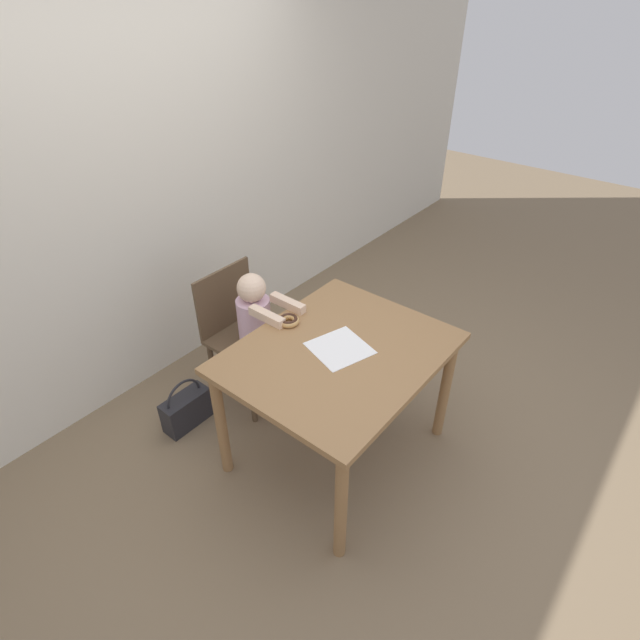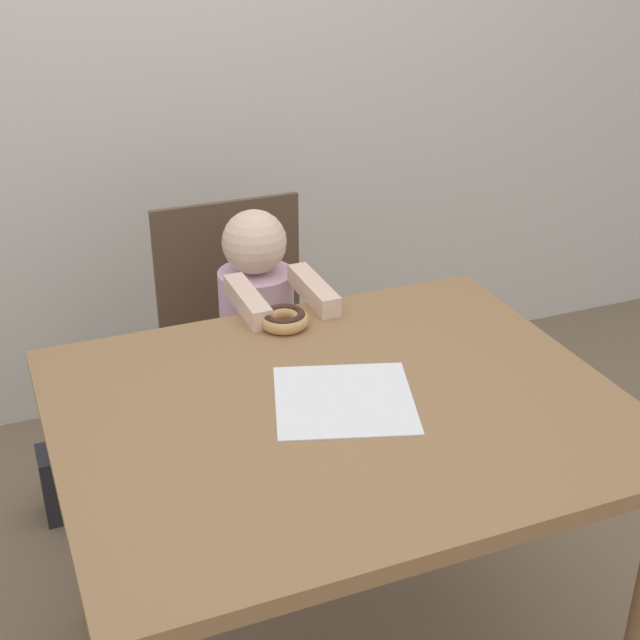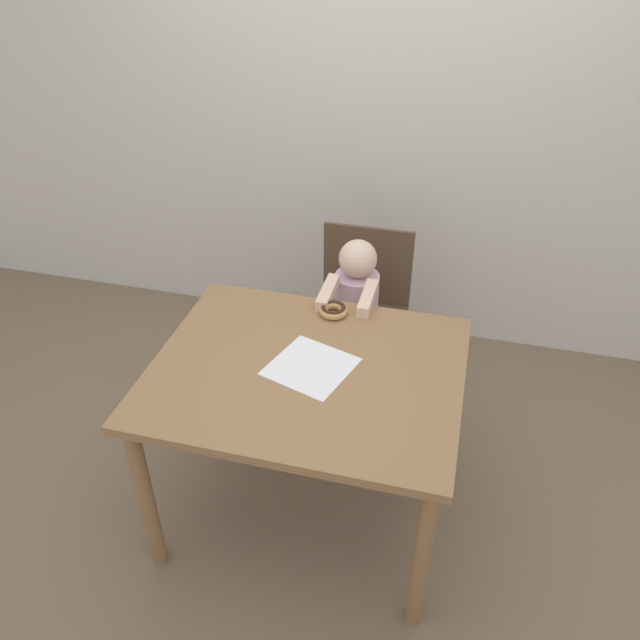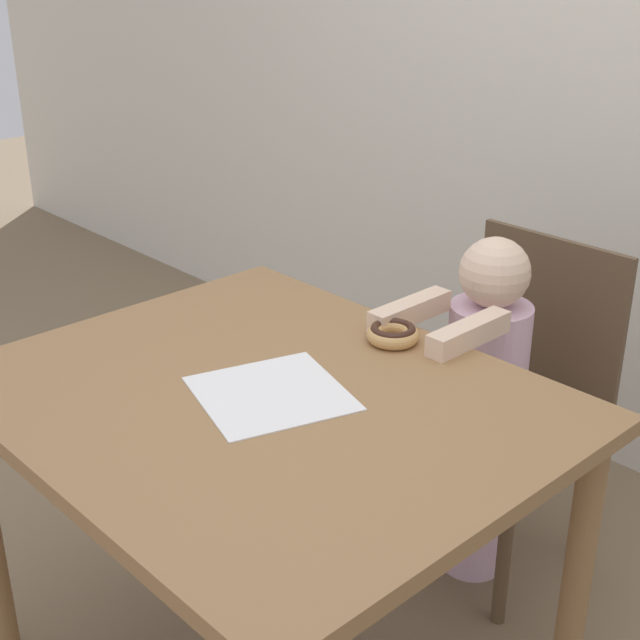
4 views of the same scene
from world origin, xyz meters
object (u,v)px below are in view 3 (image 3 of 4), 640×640
object	(u,v)px
handbag	(277,350)
donut	(333,310)
chair	(360,315)
child_figure	(355,326)

from	to	relation	value
handbag	donut	bearing A→B (deg)	-49.17
chair	handbag	size ratio (longest dim) A/B	2.56
chair	donut	xyz separation A→B (m)	(-0.03, -0.44, 0.31)
chair	child_figure	size ratio (longest dim) A/B	0.94
chair	handbag	xyz separation A→B (m)	(-0.47, 0.06, -0.35)
chair	handbag	world-z (taller)	chair
chair	donut	distance (m)	0.54
donut	child_figure	bearing A→B (deg)	83.73
donut	handbag	world-z (taller)	donut
child_figure	handbag	distance (m)	0.63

